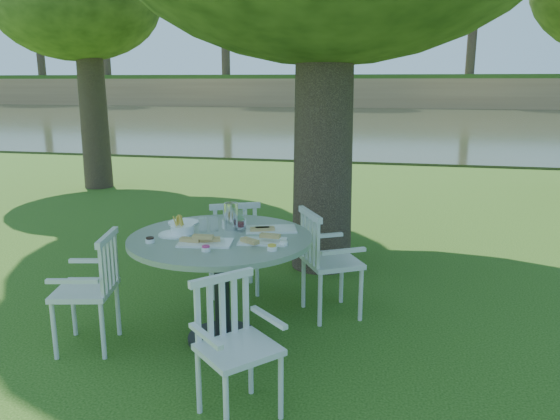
{
  "coord_description": "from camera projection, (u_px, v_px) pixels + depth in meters",
  "views": [
    {
      "loc": [
        1.05,
        -4.62,
        2.02
      ],
      "look_at": [
        0.0,
        0.2,
        0.85
      ],
      "focal_mm": 35.0,
      "sensor_mm": 36.0,
      "label": 1
    }
  ],
  "objects": [
    {
      "name": "chair_sw",
      "position": [
        96.0,
        282.0,
        4.14
      ],
      "size": [
        0.52,
        0.54,
        0.9
      ],
      "rotation": [
        0.0,
        0.0,
        -1.35
      ],
      "color": "silver",
      "rests_on": "ground"
    },
    {
      "name": "far_bank",
      "position": [
        395.0,
        12.0,
        42.45
      ],
      "size": [
        100.0,
        18.0,
        15.2
      ],
      "color": "#A77A4E",
      "rests_on": "ground"
    },
    {
      "name": "chair_ne",
      "position": [
        322.0,
        255.0,
        4.71
      ],
      "size": [
        0.62,
        0.63,
        0.94
      ],
      "rotation": [
        0.0,
        0.0,
        -4.2
      ],
      "color": "silver",
      "rests_on": "ground"
    },
    {
      "name": "chair_se",
      "position": [
        231.0,
        335.0,
        3.33
      ],
      "size": [
        0.6,
        0.6,
        0.86
      ],
      "rotation": [
        0.0,
        0.0,
        0.83
      ],
      "color": "silver",
      "rests_on": "ground"
    },
    {
      "name": "table",
      "position": [
        221.0,
        257.0,
        4.21
      ],
      "size": [
        1.41,
        1.41,
        0.86
      ],
      "color": "black",
      "rests_on": "ground"
    },
    {
      "name": "ground",
      "position": [
        275.0,
        304.0,
        5.08
      ],
      "size": [
        140.0,
        140.0,
        0.0
      ],
      "primitive_type": "plane",
      "color": "#1D410D",
      "rests_on": "ground"
    },
    {
      "name": "river",
      "position": [
        378.0,
        123.0,
        26.95
      ],
      "size": [
        100.0,
        28.0,
        0.12
      ],
      "primitive_type": "cube",
      "color": "#2B311D",
      "rests_on": "ground"
    },
    {
      "name": "chair_nw",
      "position": [
        234.0,
        241.0,
        5.17
      ],
      "size": [
        0.61,
        0.59,
        0.93
      ],
      "rotation": [
        0.0,
        0.0,
        -2.7
      ],
      "color": "silver",
      "rests_on": "ground"
    },
    {
      "name": "tableware",
      "position": [
        222.0,
        227.0,
        4.27
      ],
      "size": [
        1.12,
        0.85,
        0.22
      ],
      "color": "white",
      "rests_on": "table"
    }
  ]
}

